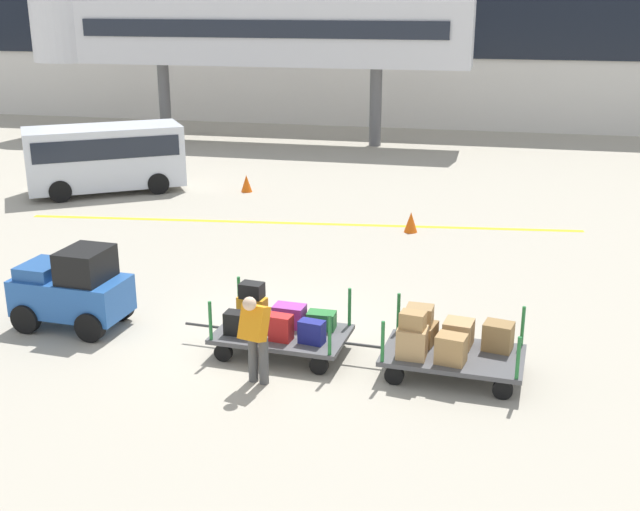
# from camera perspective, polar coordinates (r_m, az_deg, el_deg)

# --- Properties ---
(ground_plane) EXTENTS (120.00, 120.00, 0.00)m
(ground_plane) POSITION_cam_1_polar(r_m,az_deg,el_deg) (14.77, -3.57, -5.93)
(ground_plane) COLOR #A8A08E
(apron_lead_line) EXTENTS (15.27, 2.05, 0.01)m
(apron_lead_line) POSITION_cam_1_polar(r_m,az_deg,el_deg) (22.04, -1.43, 2.33)
(apron_lead_line) COLOR yellow
(apron_lead_line) RESTS_ON ground_plane
(terminal_building) EXTENTS (63.02, 2.51, 8.50)m
(terminal_building) POSITION_cam_1_polar(r_m,az_deg,el_deg) (39.13, 7.30, 15.46)
(terminal_building) COLOR silver
(terminal_building) RESTS_ON ground_plane
(jet_bridge) EXTENTS (19.15, 3.00, 5.83)m
(jet_bridge) POSITION_cam_1_polar(r_m,az_deg,el_deg) (34.89, -6.76, 15.56)
(jet_bridge) COLOR silver
(jet_bridge) RESTS_ON ground_plane
(baggage_tug) EXTENTS (2.17, 1.35, 1.58)m
(baggage_tug) POSITION_cam_1_polar(r_m,az_deg,el_deg) (15.67, -17.33, -2.34)
(baggage_tug) COLOR #2659A5
(baggage_tug) RESTS_ON ground_plane
(baggage_cart_lead) EXTENTS (3.04, 1.56, 1.12)m
(baggage_cart_lead) POSITION_cam_1_polar(r_m,az_deg,el_deg) (14.01, -2.97, -5.04)
(baggage_cart_lead) COLOR #4C4C4F
(baggage_cart_lead) RESTS_ON ground_plane
(baggage_cart_middle) EXTENTS (3.04, 1.56, 1.18)m
(baggage_cart_middle) POSITION_cam_1_polar(r_m,az_deg,el_deg) (13.37, 9.01, -6.21)
(baggage_cart_middle) COLOR #4C4C4F
(baggage_cart_middle) RESTS_ON ground_plane
(baggage_handler) EXTENTS (0.49, 0.51, 1.56)m
(baggage_handler) POSITION_cam_1_polar(r_m,az_deg,el_deg) (12.77, -4.67, -5.70)
(baggage_handler) COLOR #4C4C4C
(baggage_handler) RESTS_ON ground_plane
(shuttle_van) EXTENTS (5.05, 4.24, 2.10)m
(shuttle_van) POSITION_cam_1_polar(r_m,az_deg,el_deg) (26.29, -15.22, 7.06)
(shuttle_van) COLOR silver
(shuttle_van) RESTS_ON ground_plane
(safety_cone_near) EXTENTS (0.36, 0.36, 0.55)m
(safety_cone_near) POSITION_cam_1_polar(r_m,az_deg,el_deg) (21.29, 6.54, 2.40)
(safety_cone_near) COLOR #EA590F
(safety_cone_near) RESTS_ON ground_plane
(safety_cone_far) EXTENTS (0.36, 0.36, 0.55)m
(safety_cone_far) POSITION_cam_1_polar(r_m,az_deg,el_deg) (25.69, -5.30, 5.18)
(safety_cone_far) COLOR #EA590F
(safety_cone_far) RESTS_ON ground_plane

